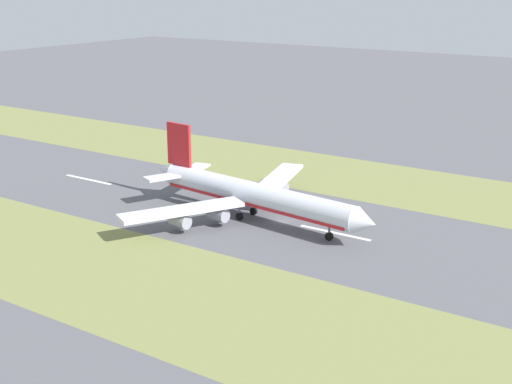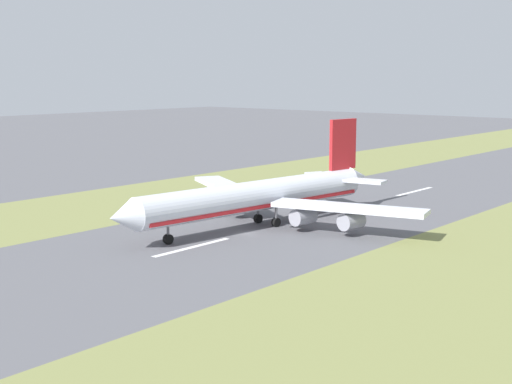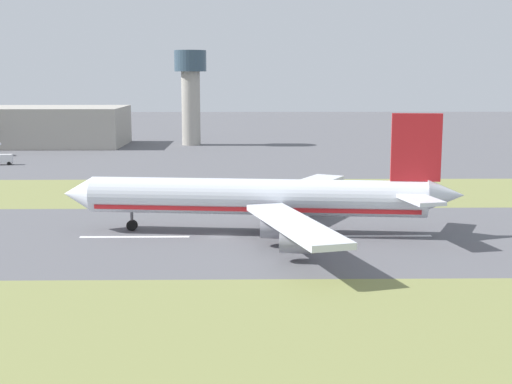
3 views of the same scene
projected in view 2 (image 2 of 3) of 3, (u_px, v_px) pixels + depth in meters
name	position (u px, v px, depth m)	size (l,w,h in m)	color
ground_plane	(246.00, 234.00, 134.57)	(800.00, 800.00, 0.00)	#56565B
grass_median_west	(473.00, 277.00, 105.64)	(40.00, 600.00, 0.01)	olive
grass_median_east	(99.00, 206.00, 163.49)	(40.00, 600.00, 0.01)	olive
centreline_dash_near	(415.00, 191.00, 183.90)	(1.20, 18.00, 0.01)	silver
centreline_dash_mid	(325.00, 214.00, 153.94)	(1.20, 18.00, 0.01)	silver
centreline_dash_far	(192.00, 247.00, 123.99)	(1.20, 18.00, 0.01)	silver
airplane_main_jet	(263.00, 196.00, 140.91)	(63.73, 67.19, 20.20)	silver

